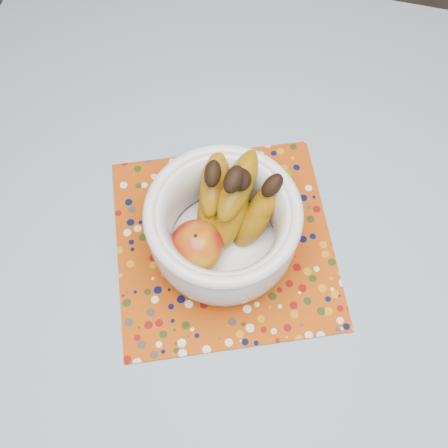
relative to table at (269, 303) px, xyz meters
name	(u,v)px	position (x,y,z in m)	size (l,w,h in m)	color
table	(269,303)	(0.00, 0.00, 0.00)	(1.20, 1.20, 0.75)	brown
tablecloth	(273,288)	(0.00, 0.00, 0.08)	(1.32, 1.32, 0.01)	slate
placemat	(224,242)	(-0.09, 0.05, 0.09)	(0.34, 0.34, 0.00)	#9B3A08
fruit_bowl	(227,221)	(-0.09, 0.06, 0.17)	(0.24, 0.24, 0.19)	silver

